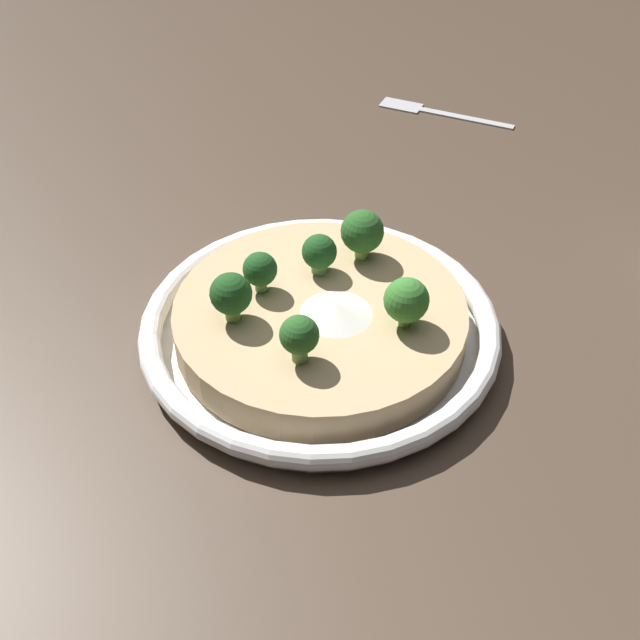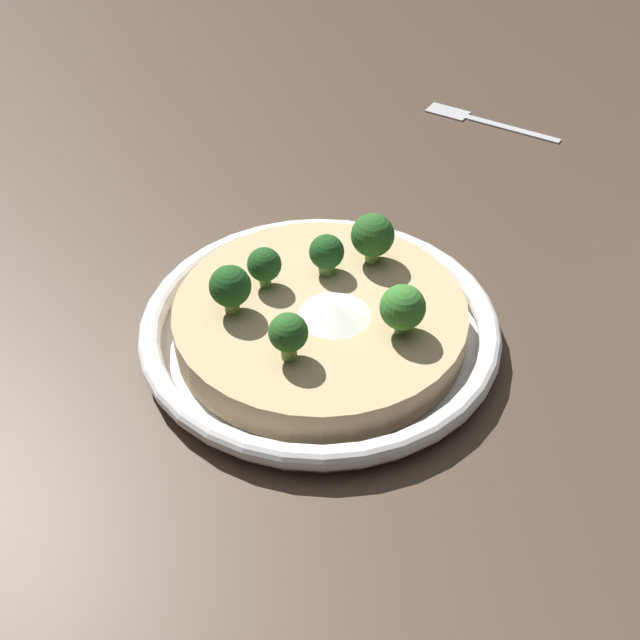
{
  "view_description": "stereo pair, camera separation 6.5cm",
  "coord_description": "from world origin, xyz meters",
  "px_view_note": "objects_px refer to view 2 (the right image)",
  "views": [
    {
      "loc": [
        0.29,
        -0.4,
        0.45
      ],
      "look_at": [
        0.0,
        0.0,
        0.02
      ],
      "focal_mm": 45.0,
      "sensor_mm": 36.0,
      "label": 1
    },
    {
      "loc": [
        0.34,
        -0.35,
        0.45
      ],
      "look_at": [
        0.0,
        0.0,
        0.02
      ],
      "focal_mm": 45.0,
      "sensor_mm": 36.0,
      "label": 2
    }
  ],
  "objects_px": {
    "broccoli_back": "(327,253)",
    "broccoli_back_left": "(373,236)",
    "risotto_bowl": "(320,325)",
    "broccoli_front": "(288,334)",
    "fork_utensil": "(478,119)",
    "broccoli_front_left": "(230,287)",
    "broccoli_left": "(264,265)",
    "broccoli_right": "(403,308)"
  },
  "relations": [
    {
      "from": "risotto_bowl",
      "to": "broccoli_left",
      "type": "distance_m",
      "value": 0.07
    },
    {
      "from": "risotto_bowl",
      "to": "broccoli_front_left",
      "type": "relative_size",
      "value": 7.06
    },
    {
      "from": "broccoli_left",
      "to": "fork_utensil",
      "type": "bearing_deg",
      "value": 101.04
    },
    {
      "from": "broccoli_back_left",
      "to": "fork_utensil",
      "type": "distance_m",
      "value": 0.36
    },
    {
      "from": "broccoli_back_left",
      "to": "broccoli_left",
      "type": "relative_size",
      "value": 1.26
    },
    {
      "from": "broccoli_back",
      "to": "broccoli_back_left",
      "type": "bearing_deg",
      "value": 66.15
    },
    {
      "from": "broccoli_left",
      "to": "broccoli_front_left",
      "type": "bearing_deg",
      "value": -83.2
    },
    {
      "from": "risotto_bowl",
      "to": "broccoli_front",
      "type": "bearing_deg",
      "value": -67.38
    },
    {
      "from": "broccoli_left",
      "to": "broccoli_right",
      "type": "xyz_separation_m",
      "value": [
        0.12,
        0.03,
        0.0
      ]
    },
    {
      "from": "broccoli_front_left",
      "to": "fork_utensil",
      "type": "bearing_deg",
      "value": 100.67
    },
    {
      "from": "broccoli_front_left",
      "to": "broccoli_back_left",
      "type": "relative_size",
      "value": 0.93
    },
    {
      "from": "risotto_bowl",
      "to": "broccoli_front",
      "type": "height_order",
      "value": "broccoli_front"
    },
    {
      "from": "broccoli_front_left",
      "to": "broccoli_back",
      "type": "distance_m",
      "value": 0.09
    },
    {
      "from": "broccoli_front_left",
      "to": "broccoli_front",
      "type": "height_order",
      "value": "broccoli_front_left"
    },
    {
      "from": "risotto_bowl",
      "to": "broccoli_back_left",
      "type": "relative_size",
      "value": 6.58
    },
    {
      "from": "risotto_bowl",
      "to": "broccoli_front",
      "type": "xyz_separation_m",
      "value": [
        0.02,
        -0.06,
        0.04
      ]
    },
    {
      "from": "risotto_bowl",
      "to": "broccoli_back_left",
      "type": "height_order",
      "value": "broccoli_back_left"
    },
    {
      "from": "broccoli_front_left",
      "to": "broccoli_right",
      "type": "relative_size",
      "value": 0.99
    },
    {
      "from": "broccoli_front",
      "to": "risotto_bowl",
      "type": "bearing_deg",
      "value": 112.62
    },
    {
      "from": "risotto_bowl",
      "to": "fork_utensil",
      "type": "bearing_deg",
      "value": 108.04
    },
    {
      "from": "broccoli_right",
      "to": "broccoli_back",
      "type": "xyz_separation_m",
      "value": [
        -0.09,
        0.02,
        -0.0
      ]
    },
    {
      "from": "broccoli_back_left",
      "to": "broccoli_right",
      "type": "relative_size",
      "value": 1.06
    },
    {
      "from": "broccoli_back",
      "to": "broccoli_front_left",
      "type": "bearing_deg",
      "value": -101.93
    },
    {
      "from": "risotto_bowl",
      "to": "fork_utensil",
      "type": "distance_m",
      "value": 0.43
    },
    {
      "from": "broccoli_back_left",
      "to": "broccoli_back",
      "type": "relative_size",
      "value": 1.27
    },
    {
      "from": "risotto_bowl",
      "to": "fork_utensil",
      "type": "height_order",
      "value": "risotto_bowl"
    },
    {
      "from": "broccoli_back",
      "to": "risotto_bowl",
      "type": "bearing_deg",
      "value": -52.89
    },
    {
      "from": "broccoli_back_left",
      "to": "broccoli_left",
      "type": "bearing_deg",
      "value": -115.05
    },
    {
      "from": "risotto_bowl",
      "to": "broccoli_front_left",
      "type": "distance_m",
      "value": 0.08
    },
    {
      "from": "broccoli_front_left",
      "to": "broccoli_left",
      "type": "xyz_separation_m",
      "value": [
        -0.0,
        0.04,
        -0.0
      ]
    },
    {
      "from": "fork_utensil",
      "to": "broccoli_back_left",
      "type": "bearing_deg",
      "value": 97.72
    },
    {
      "from": "broccoli_front_left",
      "to": "broccoli_back",
      "type": "relative_size",
      "value": 1.18
    },
    {
      "from": "broccoli_front_left",
      "to": "broccoli_left",
      "type": "bearing_deg",
      "value": 96.8
    },
    {
      "from": "broccoli_front_left",
      "to": "broccoli_back_left",
      "type": "bearing_deg",
      "value": 74.33
    },
    {
      "from": "broccoli_back_left",
      "to": "broccoli_front",
      "type": "xyz_separation_m",
      "value": [
        0.04,
        -0.13,
        -0.0
      ]
    },
    {
      "from": "risotto_bowl",
      "to": "broccoli_right",
      "type": "distance_m",
      "value": 0.08
    },
    {
      "from": "broccoli_front",
      "to": "broccoli_right",
      "type": "relative_size",
      "value": 0.93
    },
    {
      "from": "broccoli_back",
      "to": "fork_utensil",
      "type": "height_order",
      "value": "broccoli_back"
    },
    {
      "from": "broccoli_front",
      "to": "broccoli_left",
      "type": "bearing_deg",
      "value": 148.51
    },
    {
      "from": "broccoli_front_left",
      "to": "broccoli_back",
      "type": "height_order",
      "value": "broccoli_front_left"
    },
    {
      "from": "broccoli_right",
      "to": "broccoli_left",
      "type": "bearing_deg",
      "value": -164.09
    },
    {
      "from": "broccoli_left",
      "to": "risotto_bowl",
      "type": "bearing_deg",
      "value": 13.26
    }
  ]
}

